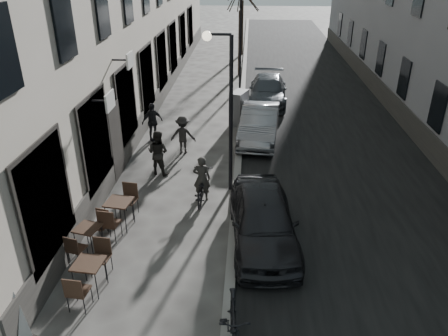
# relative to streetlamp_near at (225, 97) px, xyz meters

# --- Properties ---
(ground) EXTENTS (120.00, 120.00, 0.00)m
(ground) POSITION_rel_streetlamp_near_xyz_m (0.17, -6.00, -3.16)
(ground) COLOR #3E3B38
(ground) RESTS_ON ground
(road) EXTENTS (7.30, 60.00, 0.00)m
(road) POSITION_rel_streetlamp_near_xyz_m (4.02, 10.00, -3.16)
(road) COLOR black
(road) RESTS_ON ground
(kerb) EXTENTS (0.25, 60.00, 0.12)m
(kerb) POSITION_rel_streetlamp_near_xyz_m (0.37, 10.00, -3.10)
(kerb) COLOR gray
(kerb) RESTS_ON ground
(streetlamp_near) EXTENTS (0.90, 0.28, 5.09)m
(streetlamp_near) POSITION_rel_streetlamp_near_xyz_m (0.00, 0.00, 0.00)
(streetlamp_near) COLOR black
(streetlamp_near) RESTS_ON ground
(streetlamp_far) EXTENTS (0.90, 0.28, 5.09)m
(streetlamp_far) POSITION_rel_streetlamp_near_xyz_m (0.00, 12.00, 0.00)
(streetlamp_far) COLOR black
(streetlamp_far) RESTS_ON ground
(bistro_set_a) EXTENTS (0.71, 1.62, 0.94)m
(bistro_set_a) POSITION_rel_streetlamp_near_xyz_m (-2.84, -5.01, -2.68)
(bistro_set_a) COLOR #2F1F15
(bistro_set_a) RESTS_ON ground
(bistro_set_b) EXTENTS (0.77, 1.51, 0.86)m
(bistro_set_b) POSITION_rel_streetlamp_near_xyz_m (-3.37, -3.54, -2.72)
(bistro_set_b) COLOR #2F1F15
(bistro_set_b) RESTS_ON ground
(bistro_set_c) EXTENTS (0.78, 1.74, 1.00)m
(bistro_set_c) POSITION_rel_streetlamp_near_xyz_m (-2.86, -2.39, -2.65)
(bistro_set_c) COLOR #2F1F15
(bistro_set_c) RESTS_ON ground
(sign_board) EXTENTS (0.60, 0.72, 1.11)m
(sign_board) POSITION_rel_streetlamp_near_xyz_m (-3.84, -6.70, -2.71)
(sign_board) COLOR black
(sign_board) RESTS_ON ground
(utility_cabinet) EXTENTS (0.88, 1.14, 1.51)m
(utility_cabinet) POSITION_rel_streetlamp_near_xyz_m (0.27, 6.17, -2.41)
(utility_cabinet) COLOR #5C5C5E
(utility_cabinet) RESTS_ON ground
(bicycle) EXTENTS (0.67, 1.76, 0.92)m
(bicycle) POSITION_rel_streetlamp_near_xyz_m (-0.70, -0.72, -2.70)
(bicycle) COLOR black
(bicycle) RESTS_ON ground
(cyclist_rider) EXTENTS (0.56, 0.38, 1.50)m
(cyclist_rider) POSITION_rel_streetlamp_near_xyz_m (-0.70, -0.72, -2.41)
(cyclist_rider) COLOR #2B2825
(cyclist_rider) RESTS_ON ground
(pedestrian_near) EXTENTS (0.94, 0.83, 1.62)m
(pedestrian_near) POSITION_rel_streetlamp_near_xyz_m (-2.41, 0.99, -2.35)
(pedestrian_near) COLOR black
(pedestrian_near) RESTS_ON ground
(pedestrian_mid) EXTENTS (0.98, 0.59, 1.50)m
(pedestrian_mid) POSITION_rel_streetlamp_near_xyz_m (-1.80, 2.82, -2.41)
(pedestrian_mid) COLOR black
(pedestrian_mid) RESTS_ON ground
(pedestrian_far) EXTENTS (0.97, 0.90, 1.60)m
(pedestrian_far) POSITION_rel_streetlamp_near_xyz_m (-3.24, 4.03, -2.36)
(pedestrian_far) COLOR black
(pedestrian_far) RESTS_ON ground
(car_near) EXTENTS (2.05, 4.35, 1.44)m
(car_near) POSITION_rel_streetlamp_near_xyz_m (1.17, -2.91, -2.44)
(car_near) COLOR black
(car_near) RESTS_ON ground
(car_mid) EXTENTS (1.86, 4.36, 1.40)m
(car_mid) POSITION_rel_streetlamp_near_xyz_m (1.17, 4.34, -2.46)
(car_mid) COLOR gray
(car_mid) RESTS_ON ground
(car_far) EXTENTS (2.10, 4.70, 1.34)m
(car_far) POSITION_rel_streetlamp_near_xyz_m (1.68, 9.27, -2.49)
(car_far) COLOR #3D4248
(car_far) RESTS_ON ground
(moped) EXTENTS (0.72, 2.04, 1.20)m
(moped) POSITION_rel_streetlamp_near_xyz_m (0.52, -6.52, -2.56)
(moped) COLOR black
(moped) RESTS_ON ground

